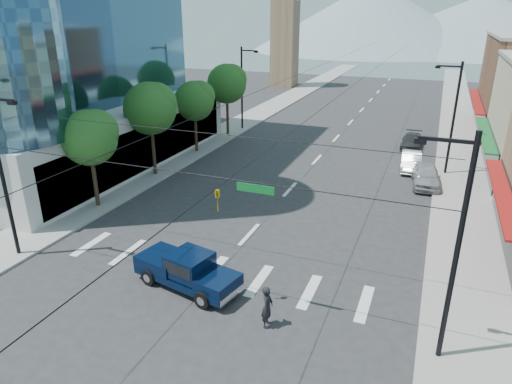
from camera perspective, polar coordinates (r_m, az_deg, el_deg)
ground at (r=22.85m, az=-6.74°, el=-11.64°), size 160.00×160.00×0.00m
sidewalk_left at (r=61.83m, az=0.96°, el=10.08°), size 4.00×120.00×0.15m
sidewalk_right at (r=58.04m, az=23.91°, el=7.47°), size 4.00×120.00×0.15m
clock_tower at (r=82.83m, az=3.68°, el=20.35°), size 4.80×4.80×20.40m
mountain_left at (r=168.43m, az=14.29°, el=20.55°), size 80.00×80.00×22.00m
mountain_right at (r=176.99m, az=26.59°, el=18.42°), size 90.00×90.00×18.00m
tree_near at (r=31.53m, az=-19.89°, el=6.61°), size 3.65×3.64×6.71m
tree_midnear at (r=36.78m, az=-12.88°, el=10.32°), size 4.09×4.09×7.52m
tree_midfar at (r=42.74m, az=-7.51°, el=11.38°), size 3.65×3.64×6.71m
tree_far at (r=48.80m, az=-3.49°, el=13.50°), size 4.09×4.09×7.52m
signal_rig at (r=19.80m, az=-8.19°, el=-1.93°), size 21.80×0.20×9.00m
lamp_pole_nw at (r=51.35m, az=-1.65°, el=13.20°), size 2.00×0.25×9.00m
lamp_pole_ne at (r=39.39m, az=23.35°, el=8.87°), size 2.00×0.25×9.00m
pickup_truck at (r=22.45m, az=-8.64°, el=-9.51°), size 5.73×3.02×1.85m
pedestrian at (r=19.72m, az=1.42°, el=-14.14°), size 0.51×0.73×1.92m
parked_car_near at (r=37.16m, az=20.49°, el=1.95°), size 2.41×5.00×1.65m
parked_car_mid at (r=40.63m, az=18.81°, el=3.67°), size 1.88×4.60×1.48m
parked_car_far at (r=47.43m, az=18.88°, el=6.06°), size 1.90×4.59×1.33m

